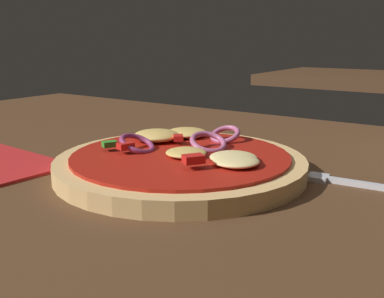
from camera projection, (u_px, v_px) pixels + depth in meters
dining_table at (144, 198)px, 0.43m from camera, size 1.21×0.80×0.04m
pizza at (181, 161)px, 0.44m from camera, size 0.25×0.25×0.04m
fork at (354, 183)px, 0.40m from camera, size 0.18×0.03×0.01m
background_table at (374, 80)px, 1.64m from camera, size 0.75×0.52×0.04m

